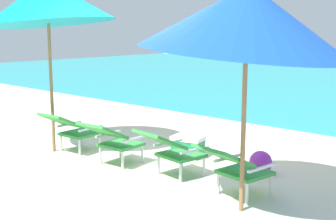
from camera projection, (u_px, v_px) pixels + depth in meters
name	position (u px, v px, depth m)	size (l,w,h in m)	color
ground_plane	(287.00, 125.00, 9.44)	(40.00, 40.00, 0.00)	beige
lounge_chair_far_left	(71.00, 128.00, 7.26)	(0.60, 0.91, 0.68)	#338E3D
lounge_chair_near_left	(113.00, 138.00, 6.57)	(0.60, 0.91, 0.68)	#338E3D
lounge_chair_near_right	(171.00, 148.00, 6.04)	(0.64, 0.93, 0.68)	#338E3D
lounge_chair_far_right	(235.00, 165.00, 5.30)	(0.65, 0.94, 0.68)	#338E3D
beach_umbrella_left	(47.00, 2.00, 7.01)	(2.55, 2.52, 2.75)	olive
beach_umbrella_right	(247.00, 19.00, 4.66)	(2.73, 2.69, 2.46)	olive
beach_ball	(261.00, 162.00, 6.27)	(0.31, 0.31, 0.31)	purple
cooler_box	(188.00, 146.00, 7.09)	(0.53, 0.42, 0.32)	#1E844C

